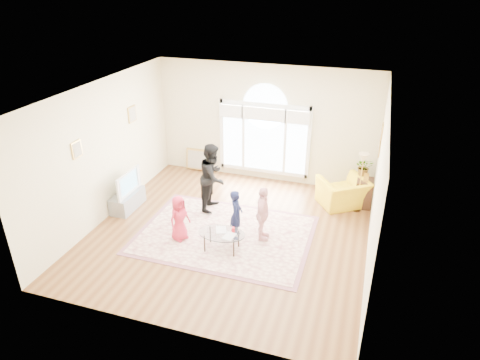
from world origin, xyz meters
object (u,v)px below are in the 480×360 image
(armchair, at_px, (343,192))
(coffee_table, at_px, (222,234))
(area_rug, at_px, (225,234))
(tv_console, at_px, (128,200))
(television, at_px, (125,183))

(armchair, bearing_deg, coffee_table, 16.20)
(coffee_table, distance_m, armchair, 3.51)
(area_rug, relative_size, armchair, 3.26)
(tv_console, xyz_separation_m, armchair, (5.04, 1.77, 0.15))
(television, height_order, coffee_table, television)
(coffee_table, height_order, armchair, armchair)
(tv_console, height_order, television, television)
(television, height_order, armchair, television)
(area_rug, bearing_deg, tv_console, 171.50)
(area_rug, height_order, tv_console, tv_console)
(tv_console, bearing_deg, armchair, 19.40)
(tv_console, distance_m, armchair, 5.34)
(area_rug, height_order, television, television)
(area_rug, xyz_separation_m, armchair, (2.35, 2.17, 0.35))
(area_rug, xyz_separation_m, television, (-2.68, 0.40, 0.70))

